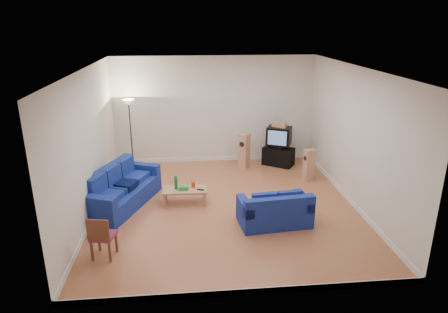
{
  "coord_description": "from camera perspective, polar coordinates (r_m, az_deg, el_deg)",
  "views": [
    {
      "loc": [
        -0.88,
        -8.5,
        4.18
      ],
      "look_at": [
        0.0,
        0.4,
        1.1
      ],
      "focal_mm": 32.0,
      "sensor_mm": 36.0,
      "label": 1
    }
  ],
  "objects": [
    {
      "name": "room",
      "position": [
        8.94,
        0.25,
        1.86
      ],
      "size": [
        6.01,
        6.51,
        3.21
      ],
      "color": "brown",
      "rests_on": "ground"
    },
    {
      "name": "floor_lamp",
      "position": [
        11.57,
        -13.39,
        6.18
      ],
      "size": [
        0.35,
        0.35,
        2.07
      ],
      "color": "black",
      "rests_on": "ground"
    },
    {
      "name": "sofa_loveseat",
      "position": [
        8.65,
        7.3,
        -7.92
      ],
      "size": [
        1.57,
        0.98,
        0.75
      ],
      "rotation": [
        0.0,
        0.0,
        0.1
      ],
      "color": "navy",
      "rests_on": "ground"
    },
    {
      "name": "av_receiver",
      "position": [
        12.01,
        7.72,
        1.45
      ],
      "size": [
        0.58,
        0.58,
        0.1
      ],
      "primitive_type": "cube",
      "rotation": [
        0.0,
        0.0,
        -0.79
      ],
      "color": "black",
      "rests_on": "tv_stand"
    },
    {
      "name": "tv_stand",
      "position": [
        12.13,
        7.76,
        0.02
      ],
      "size": [
        1.01,
        0.9,
        0.54
      ],
      "primitive_type": "cube",
      "rotation": [
        0.0,
        0.0,
        -0.6
      ],
      "color": "black",
      "rests_on": "ground"
    },
    {
      "name": "dining_chair",
      "position": [
        7.68,
        -17.1,
        -10.71
      ],
      "size": [
        0.48,
        0.48,
        0.86
      ],
      "rotation": [
        0.0,
        0.0,
        -0.2
      ],
      "color": "brown",
      "rests_on": "ground"
    },
    {
      "name": "bottle",
      "position": [
        9.48,
        -6.88,
        -3.7
      ],
      "size": [
        0.09,
        0.09,
        0.33
      ],
      "primitive_type": "cylinder",
      "rotation": [
        0.0,
        0.0,
        0.2
      ],
      "color": "#197233",
      "rests_on": "coffee_table"
    },
    {
      "name": "sofa_three_seat",
      "position": [
        9.75,
        -14.84,
        -4.93
      ],
      "size": [
        1.79,
        2.51,
        0.89
      ],
      "rotation": [
        0.0,
        0.0,
        -1.96
      ],
      "color": "navy",
      "rests_on": "ground"
    },
    {
      "name": "tissue_box",
      "position": [
        9.46,
        -5.78,
        -4.5
      ],
      "size": [
        0.23,
        0.13,
        0.09
      ],
      "primitive_type": "cube",
      "rotation": [
        0.0,
        0.0,
        -0.04
      ],
      "color": "green",
      "rests_on": "coffee_table"
    },
    {
      "name": "remote",
      "position": [
        9.43,
        -3.36,
        -4.75
      ],
      "size": [
        0.17,
        0.11,
        0.02
      ],
      "primitive_type": "cube",
      "rotation": [
        0.0,
        0.0,
        -0.42
      ],
      "color": "black",
      "rests_on": "coffee_table"
    },
    {
      "name": "speaker_right",
      "position": [
        11.1,
        12.03,
        -1.16
      ],
      "size": [
        0.31,
        0.27,
        0.87
      ],
      "rotation": [
        0.0,
        0.0,
        -1.27
      ],
      "color": "tan",
      "rests_on": "ground"
    },
    {
      "name": "red_canister",
      "position": [
        9.57,
        -4.4,
        -4.04
      ],
      "size": [
        0.11,
        0.11,
        0.13
      ],
      "primitive_type": "cylinder",
      "rotation": [
        0.0,
        0.0,
        0.18
      ],
      "color": "red",
      "rests_on": "coffee_table"
    },
    {
      "name": "television",
      "position": [
        11.95,
        7.86,
        2.95
      ],
      "size": [
        0.83,
        0.75,
        0.53
      ],
      "rotation": [
        0.0,
        0.0,
        -0.43
      ],
      "color": "black",
      "rests_on": "av_receiver"
    },
    {
      "name": "coffee_table",
      "position": [
        9.55,
        -5.61,
        -4.91
      ],
      "size": [
        1.05,
        0.54,
        0.38
      ],
      "rotation": [
        0.0,
        0.0,
        -0.02
      ],
      "color": "tan",
      "rests_on": "ground"
    },
    {
      "name": "centre_speaker",
      "position": [
        11.86,
        7.93,
        4.52
      ],
      "size": [
        0.44,
        0.38,
        0.15
      ],
      "primitive_type": "cube",
      "rotation": [
        0.0,
        0.0,
        -0.62
      ],
      "color": "tan",
      "rests_on": "television"
    },
    {
      "name": "speaker_left",
      "position": [
        11.72,
        2.91,
        0.8
      ],
      "size": [
        0.38,
        0.39,
        1.04
      ],
      "rotation": [
        0.0,
        0.0,
        -0.63
      ],
      "color": "tan",
      "rests_on": "ground"
    }
  ]
}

